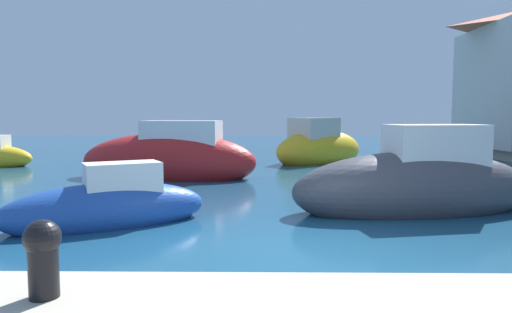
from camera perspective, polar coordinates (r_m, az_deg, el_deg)
ground at (r=6.60m, az=6.54°, el=-12.49°), size 80.00×80.00×0.00m
moored_boat_0 at (r=14.99m, az=-10.70°, el=-0.33°), size 5.93×2.75×2.25m
moored_boat_1 at (r=8.82m, az=-17.82°, el=-5.94°), size 3.76×2.73×1.36m
moored_boat_3 at (r=19.84m, az=7.85°, el=1.04°), size 4.91×4.62×2.30m
moored_boat_5 at (r=10.13m, az=19.33°, el=-3.43°), size 5.49×2.72×2.17m
mooring_bollard at (r=4.20m, az=-24.96°, el=-10.92°), size 0.30×0.30×0.65m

